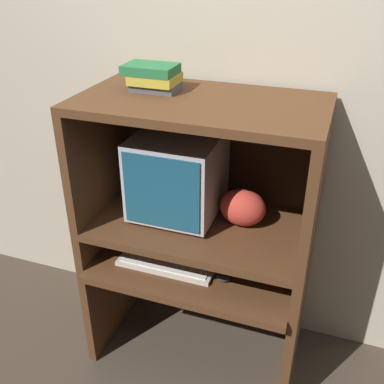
# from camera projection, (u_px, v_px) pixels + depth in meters

# --- Properties ---
(wall_back) EXTENTS (6.00, 0.06, 2.60)m
(wall_back) POSITION_uv_depth(u_px,v_px,m) (224.00, 96.00, 2.12)
(wall_back) COLOR #B2A893
(wall_back) RESTS_ON ground_plane
(desk_base) EXTENTS (1.02, 0.61, 0.60)m
(desk_base) POSITION_uv_depth(u_px,v_px,m) (196.00, 294.00, 2.24)
(desk_base) COLOR #4C2D19
(desk_base) RESTS_ON ground_plane
(desk_monitor_shelf) EXTENTS (1.02, 0.57, 0.20)m
(desk_monitor_shelf) POSITION_uv_depth(u_px,v_px,m) (199.00, 230.00, 2.10)
(desk_monitor_shelf) COLOR #4C2D19
(desk_monitor_shelf) RESTS_ON desk_base
(hutch_upper) EXTENTS (1.02, 0.57, 0.58)m
(hutch_upper) POSITION_uv_depth(u_px,v_px,m) (203.00, 141.00, 1.92)
(hutch_upper) COLOR #4C2D19
(hutch_upper) RESTS_ON desk_monitor_shelf
(crt_monitor) EXTENTS (0.38, 0.40, 0.39)m
(crt_monitor) POSITION_uv_depth(u_px,v_px,m) (178.00, 175.00, 2.06)
(crt_monitor) COLOR #B2B2B7
(crt_monitor) RESTS_ON desk_monitor_shelf
(keyboard) EXTENTS (0.46, 0.13, 0.03)m
(keyboard) POSITION_uv_depth(u_px,v_px,m) (166.00, 265.00, 2.10)
(keyboard) COLOR beige
(keyboard) RESTS_ON desk_base
(mouse) EXTENTS (0.07, 0.05, 0.03)m
(mouse) POSITION_uv_depth(u_px,v_px,m) (223.00, 278.00, 2.01)
(mouse) COLOR #28282B
(mouse) RESTS_ON desk_base
(snack_bag) EXTENTS (0.21, 0.16, 0.17)m
(snack_bag) POSITION_uv_depth(u_px,v_px,m) (243.00, 207.00, 2.02)
(snack_bag) COLOR #BC382D
(snack_bag) RESTS_ON desk_monitor_shelf
(book_stack) EXTENTS (0.23, 0.16, 0.11)m
(book_stack) POSITION_uv_depth(u_px,v_px,m) (153.00, 77.00, 1.89)
(book_stack) COLOR #4C4C51
(book_stack) RESTS_ON hutch_upper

